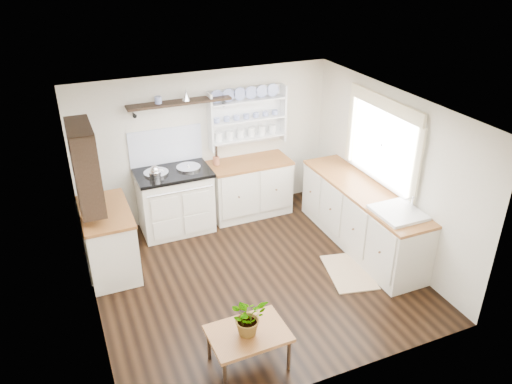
{
  "coord_description": "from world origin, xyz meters",
  "views": [
    {
      "loc": [
        -2.09,
        -4.98,
        4.02
      ],
      "look_at": [
        0.13,
        0.25,
        1.1
      ],
      "focal_mm": 35.0,
      "sensor_mm": 36.0,
      "label": 1
    }
  ],
  "objects": [
    {
      "name": "wall_right",
      "position": [
        2.0,
        0.0,
        1.15
      ],
      "size": [
        0.02,
        3.8,
        2.3
      ],
      "primitive_type": "cube",
      "color": "beige",
      "rests_on": "ground"
    },
    {
      "name": "floor_rug",
      "position": [
        1.19,
        -0.45,
        0.01
      ],
      "size": [
        0.72,
        0.95,
        0.02
      ],
      "primitive_type": "cube",
      "rotation": [
        0.0,
        0.0,
        -0.22
      ],
      "color": "tan",
      "rests_on": "floor"
    },
    {
      "name": "left_cabinets",
      "position": [
        -1.7,
        0.9,
        0.46
      ],
      "size": [
        0.62,
        1.13,
        0.9
      ],
      "color": "beige",
      "rests_on": "floor"
    },
    {
      "name": "center_table",
      "position": [
        -0.66,
        -1.4,
        0.39
      ],
      "size": [
        0.81,
        0.59,
        0.43
      ],
      "rotation": [
        0.0,
        0.0,
        0.02
      ],
      "color": "brown",
      "rests_on": "floor"
    },
    {
      "name": "kettle",
      "position": [
        -0.91,
        1.45,
        1.04
      ],
      "size": [
        0.18,
        0.18,
        0.22
      ],
      "primitive_type": null,
      "color": "silver",
      "rests_on": "aga_cooker"
    },
    {
      "name": "window",
      "position": [
        1.95,
        0.15,
        1.56
      ],
      "size": [
        0.08,
        1.55,
        1.22
      ],
      "color": "white",
      "rests_on": "wall_right"
    },
    {
      "name": "ceiling",
      "position": [
        0.0,
        0.0,
        2.3
      ],
      "size": [
        4.0,
        3.8,
        0.01
      ],
      "primitive_type": "cube",
      "color": "white",
      "rests_on": "wall_back"
    },
    {
      "name": "floor",
      "position": [
        0.0,
        0.0,
        0.0
      ],
      "size": [
        4.0,
        3.8,
        0.01
      ],
      "primitive_type": "cube",
      "color": "black",
      "rests_on": "ground"
    },
    {
      "name": "high_shelf",
      "position": [
        -0.4,
        1.78,
        1.91
      ],
      "size": [
        1.5,
        0.29,
        0.16
      ],
      "color": "black",
      "rests_on": "wall_back"
    },
    {
      "name": "back_cabinets",
      "position": [
        0.6,
        1.6,
        0.46
      ],
      "size": [
        1.27,
        0.63,
        0.9
      ],
      "color": "beige",
      "rests_on": "floor"
    },
    {
      "name": "wall_left",
      "position": [
        -2.0,
        0.0,
        1.15
      ],
      "size": [
        0.02,
        3.8,
        2.3
      ],
      "primitive_type": "cube",
      "color": "beige",
      "rests_on": "ground"
    },
    {
      "name": "aga_cooker",
      "position": [
        -0.63,
        1.57,
        0.49
      ],
      "size": [
        1.09,
        0.75,
        1.0
      ],
      "color": "silver",
      "rests_on": "floor"
    },
    {
      "name": "utensil_crock",
      "position": [
        0.08,
        1.68,
        0.97
      ],
      "size": [
        0.1,
        0.1,
        0.12
      ],
      "primitive_type": "cylinder",
      "color": "#995538",
      "rests_on": "back_cabinets"
    },
    {
      "name": "right_cabinets",
      "position": [
        1.7,
        0.1,
        0.46
      ],
      "size": [
        0.62,
        2.43,
        0.9
      ],
      "color": "beige",
      "rests_on": "floor"
    },
    {
      "name": "belfast_sink",
      "position": [
        1.7,
        -0.65,
        0.8
      ],
      "size": [
        0.55,
        0.6,
        0.45
      ],
      "color": "white",
      "rests_on": "right_cabinets"
    },
    {
      "name": "left_shelving",
      "position": [
        -1.84,
        0.9,
        1.55
      ],
      "size": [
        0.28,
        0.8,
        1.05
      ],
      "primitive_type": "cube",
      "color": "black",
      "rests_on": "wall_left"
    },
    {
      "name": "potted_plant",
      "position": [
        -0.66,
        -1.4,
        0.64
      ],
      "size": [
        0.43,
        0.4,
        0.41
      ],
      "primitive_type": "imported",
      "rotation": [
        0.0,
        0.0,
        0.24
      ],
      "color": "#3F7233",
      "rests_on": "center_table"
    },
    {
      "name": "plate_rack",
      "position": [
        0.65,
        1.86,
        1.56
      ],
      "size": [
        1.2,
        0.22,
        0.9
      ],
      "color": "white",
      "rests_on": "wall_back"
    },
    {
      "name": "wall_back",
      "position": [
        0.0,
        1.9,
        1.15
      ],
      "size": [
        4.0,
        0.02,
        2.3
      ],
      "primitive_type": "cube",
      "color": "beige",
      "rests_on": "ground"
    }
  ]
}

